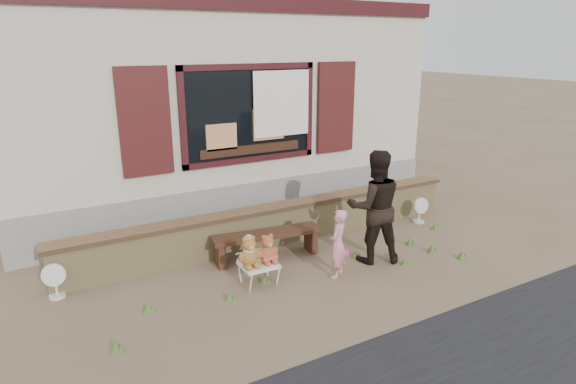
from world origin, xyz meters
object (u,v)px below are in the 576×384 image
folding_chair (259,265)px  teddy_bear_right (267,248)px  child (338,244)px  teddy_bear_left (249,251)px  adult (374,207)px  bench (267,239)px

folding_chair → teddy_bear_right: (0.14, -0.00, 0.24)m
folding_chair → child: size_ratio=0.49×
teddy_bear_left → teddy_bear_right: teddy_bear_left is taller
folding_chair → adult: bearing=-5.2°
bench → folding_chair: 0.83m
folding_chair → adult: 1.97m
teddy_bear_left → teddy_bear_right: size_ratio=1.06×
bench → child: 1.21m
folding_chair → teddy_bear_left: (-0.14, 0.00, 0.25)m
teddy_bear_left → child: size_ratio=0.44×
teddy_bear_left → adult: adult is taller
child → adult: 0.89m
adult → folding_chair: bearing=17.4°
teddy_bear_right → child: size_ratio=0.41×
bench → folding_chair: size_ratio=3.55×
bench → child: size_ratio=1.72×
bench → adult: adult is taller
teddy_bear_right → folding_chair: bearing=180.0°
teddy_bear_right → adult: size_ratio=0.24×
adult → teddy_bear_left: bearing=17.7°
folding_chair → teddy_bear_right: bearing=-0.0°
child → adult: (0.79, 0.18, 0.37)m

